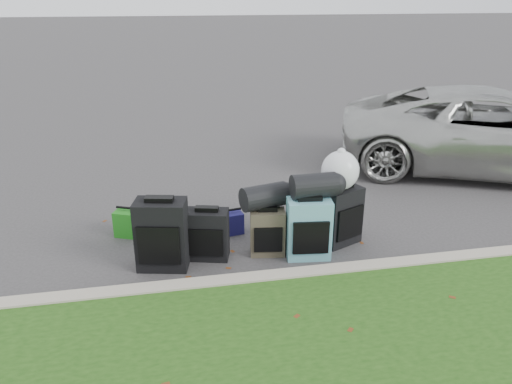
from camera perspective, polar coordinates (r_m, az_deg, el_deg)
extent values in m
plane|color=#383535|center=(5.98, 1.31, -5.53)|extent=(120.00, 120.00, 0.00)
cube|color=#9E937F|center=(5.10, 3.74, -9.87)|extent=(120.00, 0.18, 0.15)
imported|color=#B7B7B2|center=(8.97, 25.50, 6.33)|extent=(5.29, 3.98, 1.34)
cube|color=black|center=(5.51, -5.53, -4.86)|extent=(0.50, 0.35, 0.56)
cube|color=black|center=(5.36, -10.70, -4.81)|extent=(0.59, 0.42, 0.76)
cube|color=#363124|center=(5.58, 1.32, -4.63)|extent=(0.41, 0.29, 0.52)
cube|color=teal|center=(5.52, 6.03, -4.19)|extent=(0.51, 0.34, 0.68)
cube|color=black|center=(5.87, 9.70, -2.70)|extent=(0.53, 0.43, 0.68)
cube|color=#1F781A|center=(6.23, -14.43, -3.44)|extent=(0.35, 0.32, 0.32)
cube|color=navy|center=(6.11, -2.75, -3.53)|extent=(0.28, 0.24, 0.27)
cylinder|color=black|center=(5.49, 0.95, -0.53)|extent=(0.56, 0.39, 0.27)
cylinder|color=black|center=(5.40, 6.61, 0.72)|extent=(0.49, 0.29, 0.27)
sphere|color=white|center=(5.66, 9.60, 2.43)|extent=(0.43, 0.43, 0.43)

